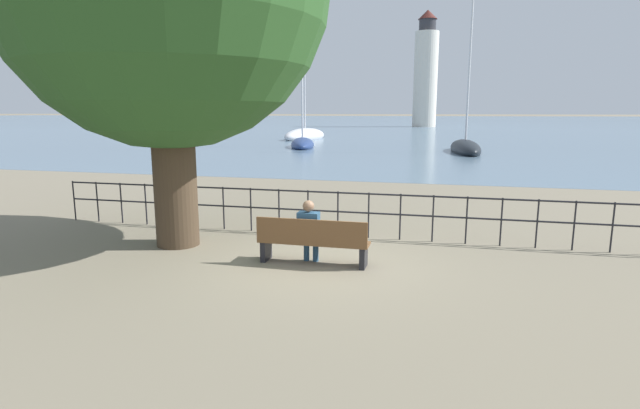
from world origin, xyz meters
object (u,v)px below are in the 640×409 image
(seated_person_left, at_px, (309,229))
(sailboat_0, at_px, (465,148))
(sailboat_1, at_px, (302,144))
(sailboat_2, at_px, (305,136))
(park_bench, at_px, (313,242))
(harbor_lighthouse, at_px, (426,74))

(seated_person_left, relative_size, sailboat_0, 0.10)
(sailboat_1, height_order, sailboat_2, sailboat_1)
(park_bench, bearing_deg, sailboat_0, 82.42)
(park_bench, distance_m, sailboat_0, 28.28)
(sailboat_1, xyz_separation_m, harbor_lighthouse, (7.15, 57.45, 9.41))
(seated_person_left, relative_size, sailboat_2, 0.14)
(park_bench, height_order, sailboat_2, sailboat_2)
(sailboat_1, bearing_deg, sailboat_2, 89.18)
(sailboat_1, relative_size, sailboat_2, 1.08)
(sailboat_1, relative_size, harbor_lighthouse, 0.47)
(sailboat_1, bearing_deg, harbor_lighthouse, 67.39)
(sailboat_0, height_order, sailboat_2, sailboat_0)
(harbor_lighthouse, bearing_deg, sailboat_1, -97.09)
(seated_person_left, height_order, sailboat_0, sailboat_0)
(harbor_lighthouse, bearing_deg, seated_person_left, -88.96)
(park_bench, height_order, sailboat_1, sailboat_1)
(sailboat_2, relative_size, harbor_lighthouse, 0.43)
(park_bench, relative_size, harbor_lighthouse, 0.10)
(sailboat_0, distance_m, sailboat_1, 12.73)
(sailboat_0, bearing_deg, seated_person_left, -103.40)
(sailboat_0, bearing_deg, park_bench, -103.19)
(seated_person_left, height_order, harbor_lighthouse, harbor_lighthouse)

